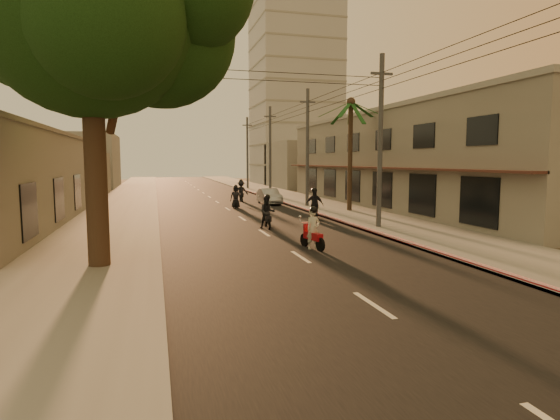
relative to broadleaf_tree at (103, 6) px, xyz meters
The scene contains 19 objects.
ground 10.96m from the broadleaf_tree, 17.97° to the right, with size 160.00×160.00×0.00m, color #383023.
road 20.84m from the broadleaf_tree, 69.68° to the left, with size 10.00×140.00×0.02m, color black.
sidewalk_right 24.26m from the broadleaf_tree, 51.68° to the left, with size 5.00×140.00×0.12m, color slate.
sidewalk_left 19.76m from the broadleaf_tree, 92.85° to the left, with size 5.00×140.00×0.12m, color slate.
curb_stripe 19.30m from the broadleaf_tree, 47.67° to the left, with size 0.20×60.00×0.20m, color red.
shophouse_row 26.41m from the broadleaf_tree, 37.63° to the left, with size 8.80×34.20×7.30m.
distant_tower 58.67m from the broadleaf_tree, 67.22° to the left, with size 12.10×12.10×28.00m.
broadleaf_tree is the anchor object (origin of this frame).
palm_tree 20.18m from the broadleaf_tree, 43.48° to the left, with size 5.00×5.00×8.20m.
utility_poles 22.06m from the broadleaf_tree, 54.34° to the left, with size 1.20×48.26×9.00m.
filler_right 47.87m from the broadleaf_tree, 64.31° to the left, with size 8.00×14.00×6.00m, color gray.
filler_left_near 33.30m from the broadleaf_tree, 103.06° to the left, with size 8.00×14.00×4.40m, color gray.
filler_left_far 50.64m from the broadleaf_tree, 98.43° to the left, with size 8.00×14.00×7.00m, color gray.
scooter_red 10.88m from the broadleaf_tree, ahead, with size 0.84×1.76×1.75m.
scooter_mid_a 12.88m from the broadleaf_tree, 46.25° to the left, with size 0.95×1.85×1.82m.
scooter_mid_b 16.59m from the broadleaf_tree, 43.43° to the left, with size 1.44×1.86×1.98m.
scooter_far_a 21.22m from the broadleaf_tree, 68.30° to the left, with size 1.00×1.80×1.78m.
scooter_far_b 26.69m from the broadleaf_tree, 69.99° to the left, with size 1.29×1.98×1.95m.
parked_car 24.66m from the broadleaf_tree, 63.25° to the left, with size 1.39×3.96×1.30m, color #A0A2A8.
Camera 1 is at (-5.14, -14.28, 3.56)m, focal length 30.00 mm.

